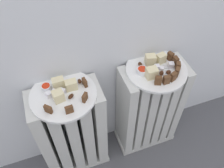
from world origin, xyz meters
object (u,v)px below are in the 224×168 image
at_px(radiator_right, 149,109).
at_px(jam_bowl_right, 142,71).
at_px(radiator_left, 73,133).
at_px(jam_bowl_left, 46,87).
at_px(fork, 166,72).
at_px(plate_right, 156,70).
at_px(plate_left, 63,95).

bearing_deg(radiator_right, jam_bowl_right, -179.92).
distance_m(radiator_right, jam_bowl_right, 0.32).
relative_size(radiator_left, radiator_right, 1.00).
distance_m(radiator_left, jam_bowl_left, 0.32).
bearing_deg(radiator_right, fork, -47.10).
relative_size(radiator_left, plate_right, 2.12).
distance_m(radiator_right, plate_right, 0.29).
bearing_deg(fork, jam_bowl_left, 171.51).
relative_size(radiator_right, fork, 5.77).
bearing_deg(jam_bowl_left, radiator_right, -5.28).
bearing_deg(radiator_left, plate_right, 0.00).
bearing_deg(jam_bowl_right, plate_left, 179.98).
height_order(jam_bowl_right, fork, jam_bowl_right).
distance_m(jam_bowl_left, jam_bowl_right, 0.39).
bearing_deg(jam_bowl_right, plate_right, 0.08).
height_order(plate_right, jam_bowl_right, jam_bowl_right).
bearing_deg(plate_right, jam_bowl_left, 174.72).
bearing_deg(radiator_right, plate_left, 180.00).
bearing_deg(plate_left, radiator_right, -0.00).
bearing_deg(plate_left, fork, -4.02).
distance_m(radiator_left, plate_left, 0.29).
xyz_separation_m(radiator_right, plate_left, (-0.41, 0.00, 0.29)).
bearing_deg(jam_bowl_right, fork, -17.34).
bearing_deg(jam_bowl_right, radiator_right, 0.08).
distance_m(radiator_right, fork, 0.30).
height_order(radiator_right, jam_bowl_right, jam_bowl_right).
xyz_separation_m(plate_left, fork, (0.43, -0.03, 0.01)).
relative_size(radiator_left, fork, 5.77).
height_order(plate_left, jam_bowl_right, jam_bowl_right).
relative_size(plate_right, fork, 2.73).
height_order(plate_left, plate_right, same).
distance_m(jam_bowl_right, fork, 0.10).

